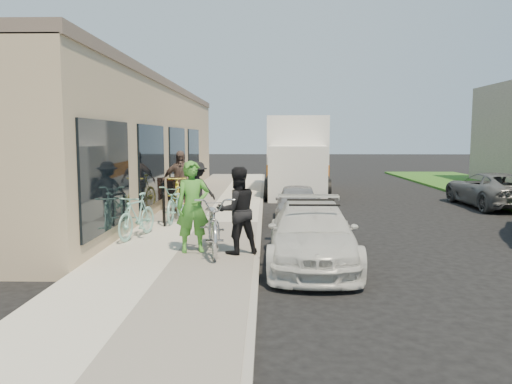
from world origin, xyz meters
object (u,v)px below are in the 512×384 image
object	(u,v)px
cruiser_bike_c	(177,193)
bystander_a	(198,189)
sedan_white	(312,234)
moving_truck	(298,159)
bike_rack	(164,206)
man_standing	(237,210)
woman_rider	(193,207)
bystander_b	(180,181)
tandem_bike	(214,223)
sedan_silver	(298,203)
far_car_gray	(491,190)
cruiser_bike_b	(176,203)
cruiser_bike_a	(137,216)
sandwich_board	(172,191)

from	to	relation	value
cruiser_bike_c	bystander_a	size ratio (longest dim) A/B	1.20
sedan_white	moving_truck	size ratio (longest dim) A/B	0.60
bike_rack	man_standing	distance (m)	3.72
woman_rider	bystander_b	xyz separation A→B (m)	(-1.14, 5.16, 0.03)
moving_truck	tandem_bike	size ratio (longest dim) A/B	3.16
sedan_silver	far_car_gray	xyz separation A→B (m)	(6.78, 3.11, 0.07)
sedan_white	tandem_bike	world-z (taller)	tandem_bike
far_car_gray	bystander_a	distance (m)	10.13
moving_truck	bystander_a	size ratio (longest dim) A/B	4.33
bike_rack	cruiser_bike_b	world-z (taller)	cruiser_bike_b
cruiser_bike_a	moving_truck	bearing A→B (deg)	81.97
man_standing	cruiser_bike_a	size ratio (longest dim) A/B	1.02
bike_rack	woman_rider	size ratio (longest dim) A/B	0.46
sedan_white	woman_rider	xyz separation A→B (m)	(-2.27, 0.31, 0.46)
cruiser_bike_c	sedan_white	bearing A→B (deg)	-69.72
sedan_silver	man_standing	bearing A→B (deg)	-104.56
far_car_gray	tandem_bike	bearing A→B (deg)	40.02
woman_rider	man_standing	world-z (taller)	woman_rider
sedan_silver	man_standing	xyz separation A→B (m)	(-1.44, -4.57, 0.46)
man_standing	bystander_b	size ratio (longest dim) A/B	0.91
bike_rack	sandwich_board	size ratio (longest dim) A/B	0.91
man_standing	bystander_b	distance (m)	5.63
bystander_a	bystander_b	world-z (taller)	bystander_b
sedan_silver	moving_truck	bearing A→B (deg)	89.43
sedan_silver	bystander_b	size ratio (longest dim) A/B	1.68
sandwich_board	cruiser_bike_a	xyz separation A→B (m)	(0.24, -5.37, 0.04)
bike_rack	man_standing	xyz separation A→B (m)	(2.05, -3.09, 0.34)
far_car_gray	cruiser_bike_a	distance (m)	12.23
sandwich_board	sedan_silver	world-z (taller)	sedan_silver
woman_rider	cruiser_bike_a	world-z (taller)	woman_rider
woman_rider	cruiser_bike_b	bearing A→B (deg)	88.33
bike_rack	cruiser_bike_c	xyz separation A→B (m)	(-0.06, 2.16, 0.07)
cruiser_bike_b	bystander_b	distance (m)	1.64
sandwich_board	tandem_bike	world-z (taller)	tandem_bike
tandem_bike	bystander_b	distance (m)	5.37
tandem_bike	man_standing	xyz separation A→B (m)	(0.47, -0.13, 0.28)
bystander_a	sandwich_board	bearing A→B (deg)	-49.49
woman_rider	cruiser_bike_a	xyz separation A→B (m)	(-1.44, 1.35, -0.39)
sedan_silver	woman_rider	world-z (taller)	woman_rider
man_standing	cruiser_bike_b	xyz separation A→B (m)	(-1.85, 3.68, -0.35)
sandwich_board	moving_truck	distance (m)	6.89
woman_rider	cruiser_bike_b	world-z (taller)	woman_rider
moving_truck	far_car_gray	bearing A→B (deg)	-31.09
bike_rack	cruiser_bike_a	world-z (taller)	cruiser_bike_a
sedan_white	bystander_b	bearing A→B (deg)	124.45
sedan_silver	bike_rack	bearing A→B (deg)	-154.04
tandem_bike	cruiser_bike_c	xyz separation A→B (m)	(-1.64, 5.12, 0.00)
moving_truck	bystander_a	distance (m)	8.31
tandem_bike	woman_rider	size ratio (longest dim) A/B	1.20
bystander_a	cruiser_bike_a	bearing A→B (deg)	86.83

